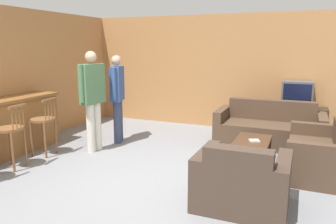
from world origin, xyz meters
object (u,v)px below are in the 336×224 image
at_px(couch_far, 269,130).
at_px(tv_unit, 295,122).
at_px(person_by_window, 117,94).
at_px(tv, 297,94).
at_px(book_on_table, 254,141).
at_px(person_by_counter, 93,96).
at_px(bar_chair_far, 44,124).
at_px(coffee_table, 252,145).
at_px(loveseat_right, 321,155).
at_px(armchair_near, 241,183).
at_px(bar_chair_mid, 11,133).

distance_m(couch_far, tv_unit, 0.87).
distance_m(tv_unit, person_by_window, 3.73).
xyz_separation_m(couch_far, tv, (0.45, 0.74, 0.62)).
relative_size(book_on_table, person_by_counter, 0.11).
relative_size(bar_chair_far, couch_far, 0.51).
distance_m(couch_far, book_on_table, 1.34).
distance_m(tv, person_by_window, 3.67).
xyz_separation_m(coffee_table, person_by_counter, (-2.77, -0.32, 0.67)).
bearing_deg(coffee_table, bar_chair_far, -166.08).
xyz_separation_m(bar_chair_far, person_by_counter, (0.67, 0.53, 0.46)).
relative_size(loveseat_right, person_by_window, 0.82).
height_order(coffee_table, tv, tv).
xyz_separation_m(armchair_near, loveseat_right, (0.91, 1.49, -0.00)).
height_order(couch_far, person_by_counter, person_by_counter).
bearing_deg(book_on_table, bar_chair_mid, -156.28).
xyz_separation_m(bar_chair_far, loveseat_right, (4.45, 0.89, -0.27)).
relative_size(tv_unit, person_by_counter, 0.67).
relative_size(coffee_table, tv, 1.67).
distance_m(bar_chair_mid, person_by_window, 2.08).
relative_size(bar_chair_far, tv_unit, 0.84).
distance_m(couch_far, armchair_near, 2.76).
bearing_deg(bar_chair_far, bar_chair_mid, -90.01).
distance_m(loveseat_right, tv_unit, 2.06).
bearing_deg(loveseat_right, couch_far, 124.49).
relative_size(couch_far, coffee_table, 2.00).
distance_m(bar_chair_far, person_by_counter, 0.97).
distance_m(coffee_table, tv_unit, 2.14).
relative_size(bar_chair_far, book_on_table, 5.02).
xyz_separation_m(bar_chair_mid, loveseat_right, (4.45, 1.59, -0.27)).
height_order(loveseat_right, coffee_table, loveseat_right).
bearing_deg(tv_unit, tv, -90.00).
relative_size(loveseat_right, coffee_table, 1.41).
xyz_separation_m(bar_chair_far, tv, (4.02, 2.91, 0.35)).
xyz_separation_m(armchair_near, tv, (0.48, 3.50, 0.62)).
bearing_deg(book_on_table, person_by_counter, -173.92).
distance_m(tv_unit, person_by_counter, 4.17).
distance_m(armchair_near, coffee_table, 1.45).
xyz_separation_m(bar_chair_far, armchair_near, (3.54, -0.59, -0.26)).
bearing_deg(person_by_counter, bar_chair_mid, -118.48).
bearing_deg(bar_chair_far, armchair_near, -9.50).
distance_m(armchair_near, book_on_table, 1.43).
xyz_separation_m(armchair_near, person_by_counter, (-2.87, 1.13, 0.72)).
height_order(armchair_near, person_by_window, person_by_window).
xyz_separation_m(book_on_table, person_by_window, (-2.70, 0.35, 0.54)).
bearing_deg(coffee_table, book_on_table, -24.34).
relative_size(tv, book_on_table, 2.97).
relative_size(bar_chair_far, person_by_window, 0.59).
bearing_deg(couch_far, person_by_window, -160.71).
height_order(armchair_near, person_by_counter, person_by_counter).
distance_m(armchair_near, person_by_counter, 3.17).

